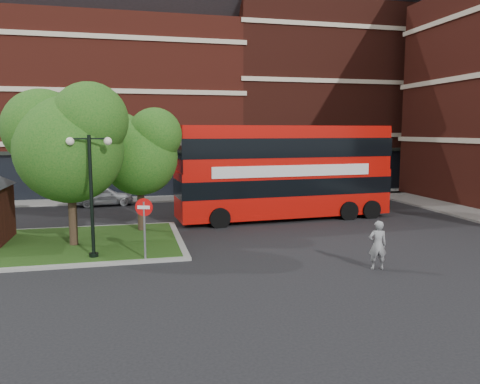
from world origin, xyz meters
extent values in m
plane|color=black|center=(0.00, 0.00, 0.00)|extent=(120.00, 120.00, 0.00)
cube|color=slate|center=(0.00, 16.50, 0.06)|extent=(44.00, 3.00, 0.12)
cube|color=maroon|center=(-8.00, 24.00, 7.00)|extent=(26.00, 12.00, 14.00)
cube|color=#471911|center=(14.00, 24.00, 8.00)|extent=(18.00, 12.00, 16.00)
cube|color=gray|center=(-8.00, 3.00, 0.06)|extent=(12.60, 7.60, 0.12)
cube|color=#19380F|center=(-8.00, 3.00, 0.07)|extent=(12.00, 7.00, 0.15)
cylinder|color=#2D2116|center=(-6.50, 2.50, 1.96)|extent=(0.36, 0.36, 3.92)
sphere|color=#134F14|center=(-6.50, 2.50, 4.34)|extent=(4.60, 4.60, 4.60)
sphere|color=#134F14|center=(-7.65, 3.19, 5.25)|extent=(3.45, 3.45, 3.45)
sphere|color=#134F14|center=(-5.58, 2.04, 5.60)|extent=(3.22, 3.22, 3.22)
cylinder|color=#2D2116|center=(-3.50, 5.00, 1.74)|extent=(0.36, 0.36, 3.47)
sphere|color=#134F14|center=(-3.50, 5.00, 3.84)|extent=(3.80, 3.80, 3.80)
sphere|color=#134F14|center=(-4.45, 5.57, 4.65)|extent=(2.85, 2.85, 2.85)
sphere|color=#134F14|center=(-2.74, 4.62, 4.96)|extent=(2.66, 2.66, 2.66)
cylinder|color=black|center=(-5.50, 0.20, 2.50)|extent=(0.14, 0.14, 5.00)
cylinder|color=black|center=(-5.50, 0.20, 0.15)|extent=(0.36, 0.36, 0.30)
cube|color=black|center=(-5.50, 0.20, 4.85)|extent=(1.40, 0.06, 0.06)
sphere|color=#F2EACC|center=(-6.20, 0.20, 4.75)|extent=(0.32, 0.32, 0.32)
sphere|color=#F2EACC|center=(-4.80, 0.20, 4.75)|extent=(0.32, 0.32, 0.32)
cylinder|color=black|center=(2.00, 14.50, 2.50)|extent=(0.14, 0.14, 5.00)
cylinder|color=black|center=(2.00, 14.50, 0.15)|extent=(0.36, 0.36, 0.30)
cube|color=black|center=(2.00, 14.50, 4.85)|extent=(1.40, 0.06, 0.06)
sphere|color=#F2EACC|center=(1.30, 14.50, 4.75)|extent=(0.32, 0.32, 0.32)
sphere|color=#F2EACC|center=(2.70, 14.50, 4.75)|extent=(0.32, 0.32, 0.32)
cylinder|color=black|center=(10.00, 14.50, 2.50)|extent=(0.14, 0.14, 5.00)
cylinder|color=black|center=(10.00, 14.50, 0.15)|extent=(0.36, 0.36, 0.30)
cube|color=black|center=(10.00, 14.50, 4.85)|extent=(1.40, 0.06, 0.06)
sphere|color=#F2EACC|center=(9.30, 14.50, 4.75)|extent=(0.32, 0.32, 0.32)
sphere|color=#F2EACC|center=(10.70, 14.50, 4.75)|extent=(0.32, 0.32, 0.32)
cube|color=#B70D07|center=(4.76, 6.97, 1.71)|extent=(12.66, 3.64, 2.39)
cube|color=#B70D07|center=(4.76, 6.97, 4.09)|extent=(12.54, 3.61, 2.39)
cube|color=black|center=(4.76, 6.97, 4.21)|extent=(12.66, 3.64, 1.08)
cube|color=silver|center=(4.86, 5.52, 2.96)|extent=(9.36, 0.65, 0.63)
imported|color=gray|center=(4.93, -3.50, 0.92)|extent=(0.76, 0.58, 1.85)
imported|color=#ADAFB5|center=(-5.85, 14.50, 0.69)|extent=(4.22, 2.06, 1.39)
imported|color=white|center=(4.98, 16.00, 0.63)|extent=(3.99, 1.85, 1.27)
cylinder|color=slate|center=(-3.50, -0.50, 1.21)|extent=(0.09, 0.09, 2.41)
cylinder|color=red|center=(-3.50, -0.50, 2.19)|extent=(0.67, 0.31, 0.70)
cube|color=white|center=(-3.50, -0.50, 2.19)|extent=(0.47, 0.22, 0.13)
camera|label=1|loc=(-3.99, -18.88, 5.15)|focal=35.00mm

